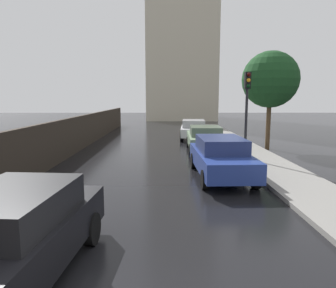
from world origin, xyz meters
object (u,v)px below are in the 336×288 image
object	(u,v)px
traffic_light	(247,99)
street_tree_near	(270,80)
car_blue_mid_road	(221,157)
car_green_far_ahead	(205,138)
car_black_behind_camera	(12,236)
car_white_far_lane	(193,129)

from	to	relation	value
traffic_light	street_tree_near	xyz separation A→B (m)	(2.24, 3.56, 1.06)
car_blue_mid_road	car_green_far_ahead	bearing A→B (deg)	87.08
car_green_far_ahead	car_black_behind_camera	bearing A→B (deg)	-108.66
car_green_far_ahead	car_white_far_lane	bearing A→B (deg)	93.78
car_green_far_ahead	traffic_light	distance (m)	3.83
car_blue_mid_road	car_black_behind_camera	distance (m)	8.01
car_blue_mid_road	traffic_light	size ratio (longest dim) A/B	1.17
car_blue_mid_road	car_white_far_lane	bearing A→B (deg)	88.54
car_blue_mid_road	car_green_far_ahead	world-z (taller)	car_blue_mid_road
car_blue_mid_road	street_tree_near	xyz separation A→B (m)	(3.88, 6.33, 3.19)
car_green_far_ahead	street_tree_near	world-z (taller)	street_tree_near
car_black_behind_camera	traffic_light	distance (m)	11.42
car_green_far_ahead	car_black_behind_camera	distance (m)	13.03
car_black_behind_camera	street_tree_near	distance (m)	15.75
traffic_light	street_tree_near	world-z (taller)	street_tree_near
car_green_far_ahead	traffic_light	size ratio (longest dim) A/B	1.15
car_black_behind_camera	car_green_far_ahead	bearing A→B (deg)	-106.17
car_white_far_lane	traffic_light	size ratio (longest dim) A/B	1.03
car_black_behind_camera	street_tree_near	xyz separation A→B (m)	(8.36, 12.97, 3.18)
car_white_far_lane	car_black_behind_camera	bearing A→B (deg)	-99.95
car_blue_mid_road	car_black_behind_camera	size ratio (longest dim) A/B	1.05
traffic_light	street_tree_near	bearing A→B (deg)	57.85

